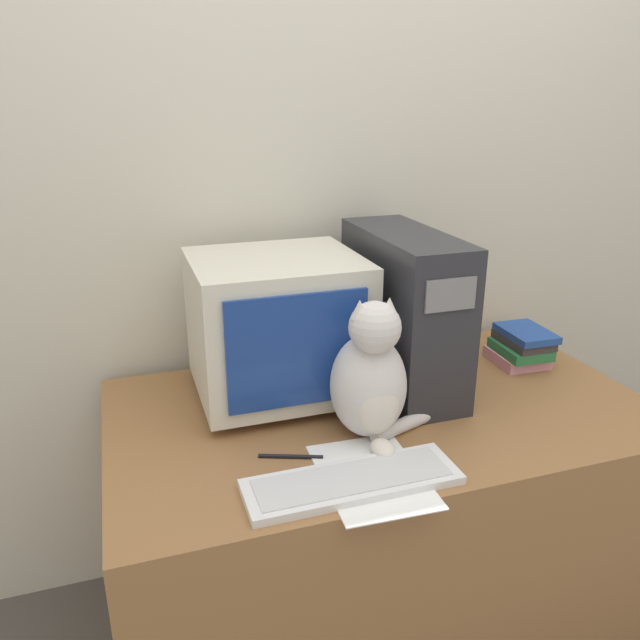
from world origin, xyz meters
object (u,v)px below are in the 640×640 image
Objects in this scene: keyboard at (352,481)px; cat at (371,379)px; pen at (291,456)px; computer_tower at (403,311)px; crt_monitor at (277,326)px; book_stack at (521,347)px.

cat is at bearing 57.89° from keyboard.
keyboard is 3.27× the size of pen.
keyboard is at bearing -118.52° from cat.
pen is (-0.20, -0.04, -0.14)m from cat.
keyboard reaches higher than pen.
pen is at bearing -165.64° from cat.
computer_tower is 1.37× the size of cat.
computer_tower is 3.46× the size of pen.
keyboard is 0.25m from cat.
crt_monitor reaches higher than book_stack.
pen is at bearing -100.16° from crt_monitor.
computer_tower reaches higher than pen.
keyboard is 0.17m from pen.
crt_monitor is at bearing 94.62° from keyboard.
computer_tower is at bearing 34.67° from pen.
keyboard is (-0.30, -0.41, -0.20)m from computer_tower.
keyboard is (0.04, -0.45, -0.19)m from crt_monitor.
cat is (0.11, 0.18, 0.13)m from keyboard.
crt_monitor is 0.37m from pen.
computer_tower reaches higher than book_stack.
crt_monitor is 0.94× the size of keyboard.
book_stack is at bearing 19.56° from pen.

